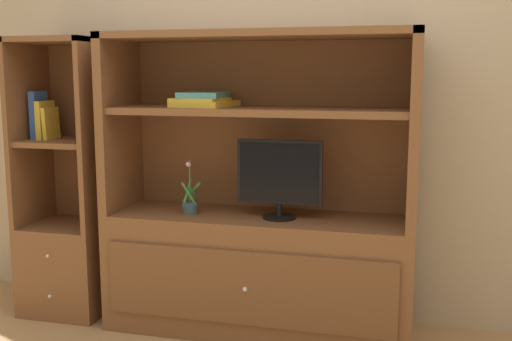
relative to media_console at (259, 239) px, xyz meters
name	(u,v)px	position (x,y,z in m)	size (l,w,h in m)	color
painted_rear_wall	(274,71)	(0.00, 0.34, 0.90)	(6.00, 0.10, 2.80)	tan
media_console	(259,239)	(0.00, 0.00, 0.00)	(1.63, 0.52, 1.60)	brown
tv_monitor	(279,176)	(0.12, -0.04, 0.36)	(0.45, 0.18, 0.41)	black
potted_plant	(190,204)	(-0.37, -0.06, 0.18)	(0.11, 0.10, 0.29)	#384C56
magazine_stack	(204,100)	(-0.30, 0.00, 0.74)	(0.31, 0.36, 0.08)	gold
bookshelf_tall	(70,223)	(-1.14, 0.00, 0.02)	(0.48, 0.45, 1.58)	brown
upright_book_row	(43,118)	(-1.27, -0.01, 0.63)	(0.11, 0.15, 0.27)	#2D519E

